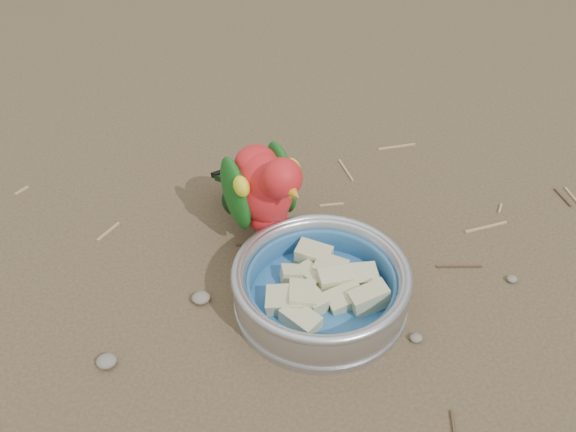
{
  "coord_description": "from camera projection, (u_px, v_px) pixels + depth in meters",
  "views": [
    {
      "loc": [
        -0.16,
        -0.47,
        0.6
      ],
      "look_at": [
        -0.03,
        0.15,
        0.08
      ],
      "focal_mm": 40.0,
      "sensor_mm": 36.0,
      "label": 1
    }
  ],
  "objects": [
    {
      "name": "lory_parrot",
      "position": [
        264.0,
        196.0,
        0.85
      ],
      "size": [
        0.15,
        0.22,
        0.16
      ],
      "primitive_type": null,
      "rotation": [
        0.0,
        0.0,
        -2.81
      ],
      "color": "red",
      "rests_on": "ground"
    },
    {
      "name": "food_bowl",
      "position": [
        320.0,
        301.0,
        0.8
      ],
      "size": [
        0.22,
        0.22,
        0.02
      ],
      "primitive_type": "cylinder",
      "color": "#B2B2BA",
      "rests_on": "ground"
    },
    {
      "name": "ground",
      "position": [
        337.0,
        345.0,
        0.76
      ],
      "size": [
        60.0,
        60.0,
        0.0
      ],
      "primitive_type": "plane",
      "color": "brown"
    },
    {
      "name": "fruit_wedges",
      "position": [
        321.0,
        288.0,
        0.79
      ],
      "size": [
        0.13,
        0.13,
        0.03
      ],
      "primitive_type": null,
      "color": "#C1BA89",
      "rests_on": "food_bowl"
    },
    {
      "name": "ground_debris",
      "position": [
        361.0,
        324.0,
        0.78
      ],
      "size": [
        0.9,
        0.8,
        0.01
      ],
      "primitive_type": null,
      "color": "tan",
      "rests_on": "ground"
    },
    {
      "name": "bowl_wall",
      "position": [
        321.0,
        284.0,
        0.79
      ],
      "size": [
        0.22,
        0.22,
        0.04
      ],
      "primitive_type": null,
      "color": "#B2B2BA",
      "rests_on": "food_bowl"
    }
  ]
}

